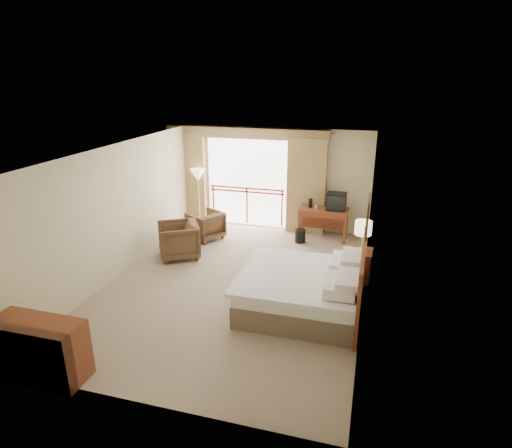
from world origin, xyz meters
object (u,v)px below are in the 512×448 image
(wastebasket, at_px, (300,236))
(armchair_near, at_px, (180,256))
(tv, at_px, (337,201))
(dresser, at_px, (39,350))
(desk, at_px, (324,215))
(side_table, at_px, (183,233))
(armchair_far, at_px, (206,238))
(nightstand, at_px, (360,265))
(table_lamp, at_px, (363,228))
(floor_lamp, at_px, (198,177))
(bed, at_px, (304,290))

(wastebasket, distance_m, armchair_near, 3.02)
(tv, distance_m, dresser, 7.23)
(desk, relative_size, dresser, 0.95)
(side_table, bearing_deg, wastebasket, 20.45)
(armchair_far, xyz_separation_m, dresser, (-0.20, -5.56, 0.43))
(wastebasket, bearing_deg, dresser, -113.47)
(nightstand, distance_m, armchair_far, 4.14)
(tv, bearing_deg, armchair_near, -152.58)
(table_lamp, relative_size, armchair_far, 0.76)
(desk, height_order, armchair_far, desk)
(desk, xyz_separation_m, tv, (0.30, -0.06, 0.39))
(nightstand, height_order, armchair_near, nightstand)
(desk, relative_size, side_table, 2.54)
(desk, height_order, side_table, desk)
(wastebasket, height_order, armchair_near, armchair_near)
(nightstand, xyz_separation_m, table_lamp, (-0.00, 0.05, 0.78))
(dresser, bearing_deg, floor_lamp, 89.81)
(bed, relative_size, desk, 1.72)
(nightstand, bearing_deg, dresser, -130.72)
(bed, relative_size, dresser, 1.63)
(nightstand, height_order, desk, desk)
(armchair_far, relative_size, dresser, 0.60)
(desk, height_order, armchair_near, desk)
(bed, xyz_separation_m, table_lamp, (0.90, 1.51, 0.72))
(bed, relative_size, armchair_far, 2.72)
(table_lamp, xyz_separation_m, wastebasket, (-1.54, 1.65, -0.94))
(bed, distance_m, side_table, 3.98)
(wastebasket, bearing_deg, desk, 42.15)
(nightstand, xyz_separation_m, armchair_near, (-4.07, 0.06, -0.32))
(nightstand, relative_size, armchair_near, 0.71)
(bed, xyz_separation_m, nightstand, (0.90, 1.46, -0.06))
(armchair_far, bearing_deg, nightstand, 101.07)
(side_table, relative_size, dresser, 0.37)
(bed, relative_size, armchair_near, 2.38)
(nightstand, bearing_deg, table_lamp, 93.35)
(bed, xyz_separation_m, wastebasket, (-0.63, 3.15, -0.21))
(desk, bearing_deg, tv, -9.70)
(bed, xyz_separation_m, dresser, (-3.22, -2.80, 0.06))
(tv, bearing_deg, nightstand, -74.91)
(desk, relative_size, wastebasket, 3.73)
(side_table, bearing_deg, armchair_near, -72.54)
(bed, height_order, nightstand, bed)
(table_lamp, relative_size, wastebasket, 1.80)
(tv, distance_m, wastebasket, 1.24)
(nightstand, bearing_deg, wastebasket, 135.46)
(table_lamp, bearing_deg, wastebasket, 132.96)
(floor_lamp, bearing_deg, dresser, -87.12)
(dresser, bearing_deg, nightstand, 42.86)
(bed, height_order, dresser, bed)
(desk, height_order, tv, tv)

